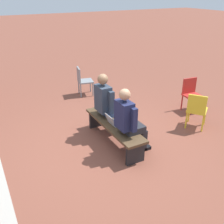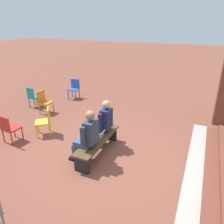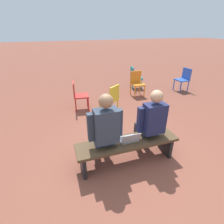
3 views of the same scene
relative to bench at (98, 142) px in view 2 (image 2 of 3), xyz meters
The scene contains 12 objects.
ground_plane 0.37m from the bench, 97.36° to the left, with size 60.00×60.00×0.00m, color brown.
concrete_strip 2.39m from the bench, 90.00° to the left, with size 5.71×0.40×0.01m, color #A8A399.
brick_steps 2.93m from the bench, 90.00° to the left, with size 4.91×0.60×0.30m.
bench is the anchor object (origin of this frame).
person_student 0.58m from the bench, behind, with size 0.54×0.68×1.34m.
person_adult 0.55m from the bench, 10.02° to the right, with size 0.56×0.71×1.38m.
laptop 0.15m from the bench, 150.42° to the left, with size 0.32×0.29×0.21m.
plastic_chair_far_left 2.57m from the bench, 79.70° to the right, with size 0.46×0.46×0.84m.
plastic_chair_by_pillar 4.29m from the bench, 116.85° to the right, with size 0.49×0.49×0.84m.
plastic_chair_far_right 3.51m from the bench, 118.49° to the right, with size 0.42×0.42×0.84m.
plastic_chair_mid_courtyard 4.64m from the bench, 140.17° to the right, with size 0.46×0.46×0.84m.
plastic_chair_foreground 1.96m from the bench, 99.86° to the right, with size 0.59×0.59×0.84m.
Camera 2 is at (4.29, 2.16, 3.23)m, focal length 35.00 mm.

